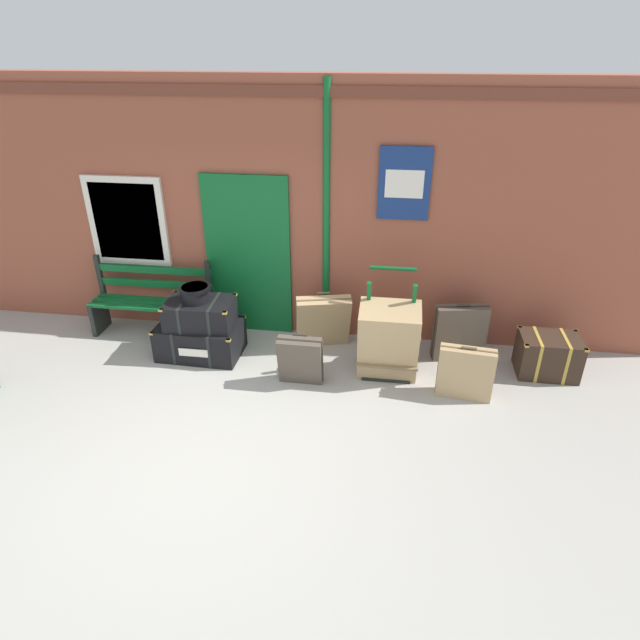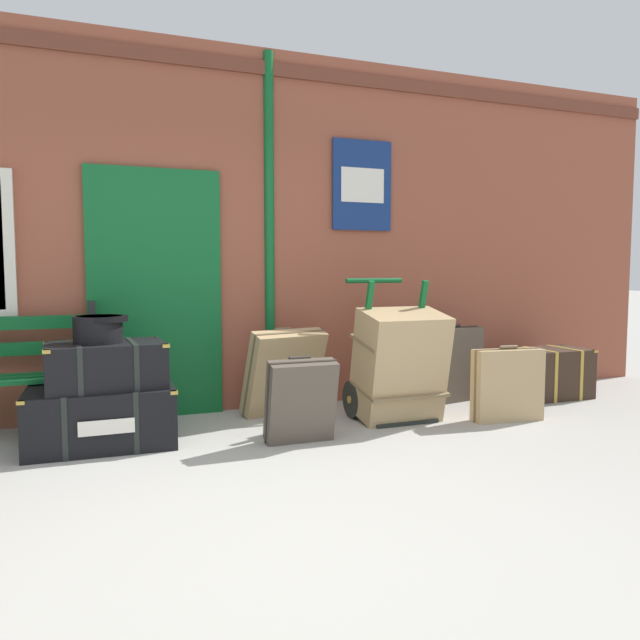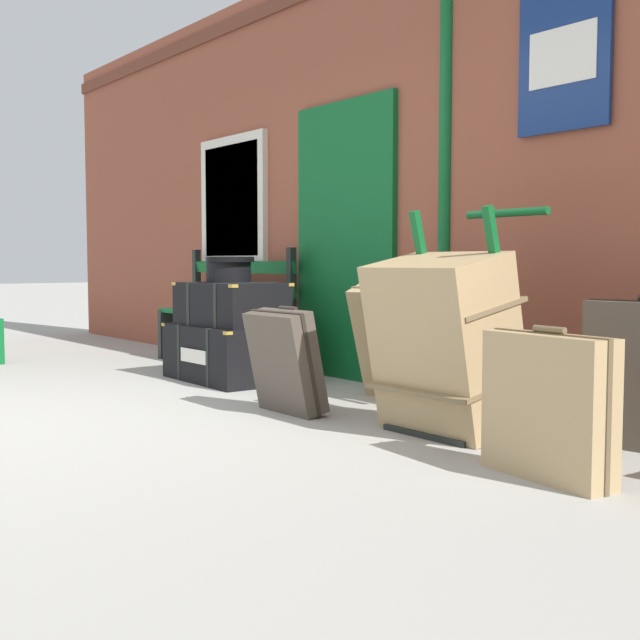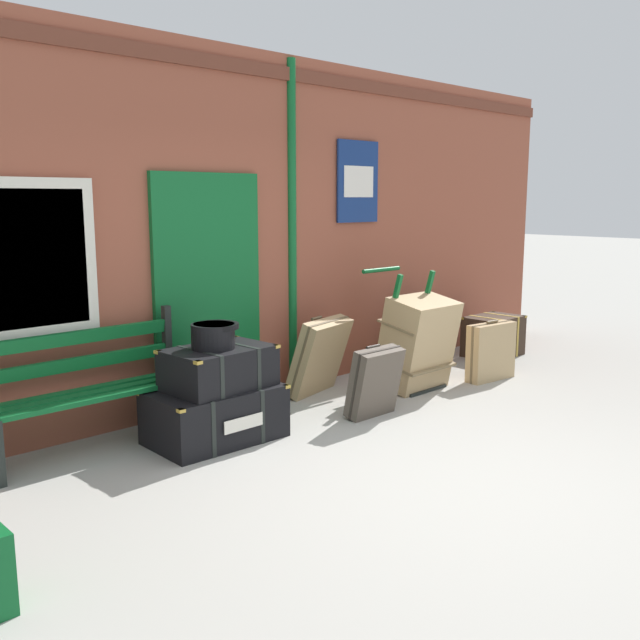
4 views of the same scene
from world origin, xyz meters
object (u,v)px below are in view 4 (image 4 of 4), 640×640
object	(u,v)px
suitcase_caramel	(429,336)
steamer_trunk_middle	(219,368)
large_brown_trunk	(418,343)
suitcase_cream	(375,382)
suitcase_brown	(491,352)
corner_trunk	(493,336)
suitcase_tan	(319,356)
round_hatbox	(214,334)
platform_bench	(90,393)
steamer_trunk_base	(215,414)
porters_trolley	(403,360)

from	to	relation	value
suitcase_caramel	steamer_trunk_middle	bearing A→B (deg)	-173.33
large_brown_trunk	suitcase_cream	distance (m)	1.03
suitcase_brown	steamer_trunk_middle	bearing A→B (deg)	171.87
corner_trunk	suitcase_tan	bearing A→B (deg)	175.28
round_hatbox	suitcase_cream	distance (m)	1.52
steamer_trunk_middle	suitcase_caramel	size ratio (longest dim) A/B	1.12
steamer_trunk_middle	suitcase_brown	xyz separation A→B (m)	(3.14, -0.45, -0.28)
suitcase_tan	platform_bench	bearing A→B (deg)	178.00
suitcase_caramel	suitcase_brown	xyz separation A→B (m)	(-0.00, -0.81, -0.05)
suitcase_caramel	large_brown_trunk	bearing A→B (deg)	-148.84
steamer_trunk_base	porters_trolley	bearing A→B (deg)	0.44
porters_trolley	steamer_trunk_middle	bearing A→B (deg)	-179.32
steamer_trunk_middle	suitcase_caramel	distance (m)	3.17
porters_trolley	suitcase_brown	distance (m)	0.98
large_brown_trunk	suitcase_caramel	xyz separation A→B (m)	(0.86, 0.52, -0.12)
corner_trunk	suitcase_brown	bearing A→B (deg)	-148.72
porters_trolley	suitcase_tan	size ratio (longest dim) A/B	1.55
porters_trolley	large_brown_trunk	world-z (taller)	porters_trolley
steamer_trunk_middle	porters_trolley	bearing A→B (deg)	0.68
large_brown_trunk	suitcase_caramel	world-z (taller)	large_brown_trunk
suitcase_tan	suitcase_cream	world-z (taller)	suitcase_tan
porters_trolley	suitcase_cream	xyz separation A→B (m)	(-0.97, -0.48, 0.04)
porters_trolley	suitcase_cream	distance (m)	1.09
steamer_trunk_base	porters_trolley	xyz separation A→B (m)	(2.32, 0.02, 0.06)
large_brown_trunk	steamer_trunk_base	bearing A→B (deg)	176.05
large_brown_trunk	porters_trolley	bearing A→B (deg)	90.00
steamer_trunk_middle	corner_trunk	xyz separation A→B (m)	(4.15, 0.17, -0.34)
suitcase_brown	suitcase_tan	bearing A→B (deg)	153.55
steamer_trunk_middle	porters_trolley	distance (m)	2.30
steamer_trunk_base	suitcase_caramel	xyz separation A→B (m)	(3.18, 0.36, 0.14)
suitcase_brown	corner_trunk	world-z (taller)	suitcase_brown
steamer_trunk_middle	suitcase_caramel	world-z (taller)	steamer_trunk_middle
suitcase_caramel	round_hatbox	bearing A→B (deg)	-173.45
suitcase_cream	corner_trunk	xyz separation A→B (m)	(2.84, 0.62, -0.07)
suitcase_caramel	porters_trolley	bearing A→B (deg)	-158.36
platform_bench	round_hatbox	size ratio (longest dim) A/B	4.28
corner_trunk	round_hatbox	bearing A→B (deg)	-177.74
steamer_trunk_middle	suitcase_brown	bearing A→B (deg)	-8.13
steamer_trunk_base	round_hatbox	world-z (taller)	round_hatbox
suitcase_brown	porters_trolley	bearing A→B (deg)	150.93
steamer_trunk_base	suitcase_caramel	size ratio (longest dim) A/B	1.38
suitcase_tan	suitcase_cream	bearing A→B (deg)	-99.59
suitcase_caramel	corner_trunk	size ratio (longest dim) A/B	1.07
steamer_trunk_base	steamer_trunk_middle	distance (m)	0.37
round_hatbox	porters_trolley	distance (m)	2.39
suitcase_cream	suitcase_brown	bearing A→B (deg)	0.26
suitcase_tan	suitcase_cream	distance (m)	0.86
steamer_trunk_middle	suitcase_tan	bearing A→B (deg)	15.02
porters_trolley	large_brown_trunk	xyz separation A→B (m)	(0.00, -0.18, 0.20)
steamer_trunk_base	round_hatbox	size ratio (longest dim) A/B	2.75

